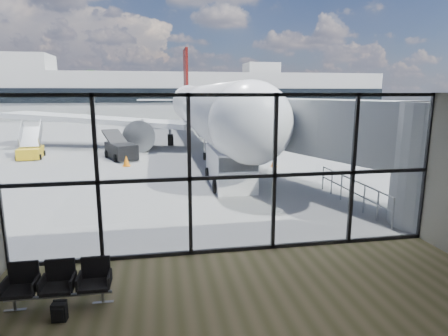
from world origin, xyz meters
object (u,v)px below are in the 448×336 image
object	(u,v)px
airliner	(202,109)
belt_loader	(121,150)
seating_row	(59,281)
mobile_stairs	(31,151)
backpack	(59,312)
service_van	(230,167)

from	to	relation	value
airliner	belt_loader	xyz separation A→B (m)	(-6.57, -7.00, -2.45)
seating_row	belt_loader	world-z (taller)	belt_loader
mobile_stairs	backpack	bearing A→B (deg)	-78.94
backpack	belt_loader	bearing A→B (deg)	96.62
backpack	service_van	size ratio (longest dim) A/B	0.10
mobile_stairs	seating_row	bearing A→B (deg)	-78.71
service_van	airliner	bearing A→B (deg)	88.30
belt_loader	backpack	bearing A→B (deg)	-111.33
backpack	airliner	size ratio (longest dim) A/B	0.01
backpack	airliner	xyz separation A→B (m)	(6.05, 26.28, 2.87)
service_van	belt_loader	bearing A→B (deg)	124.27
airliner	mobile_stairs	world-z (taller)	airliner
backpack	belt_loader	size ratio (longest dim) A/B	0.10
seating_row	backpack	distance (m)	0.77
backpack	mobile_stairs	xyz separation A→B (m)	(-6.72, 20.55, 0.29)
service_van	belt_loader	xyz separation A→B (m)	(-6.01, 8.92, -0.32)
seating_row	mobile_stairs	xyz separation A→B (m)	(-6.59, 19.87, -0.04)
mobile_stairs	service_van	bearing A→B (deg)	-46.90
backpack	mobile_stairs	distance (m)	21.63
seating_row	belt_loader	xyz separation A→B (m)	(-0.39, 18.60, 0.09)
mobile_stairs	airliner	bearing A→B (deg)	17.10
airliner	belt_loader	world-z (taller)	airliner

